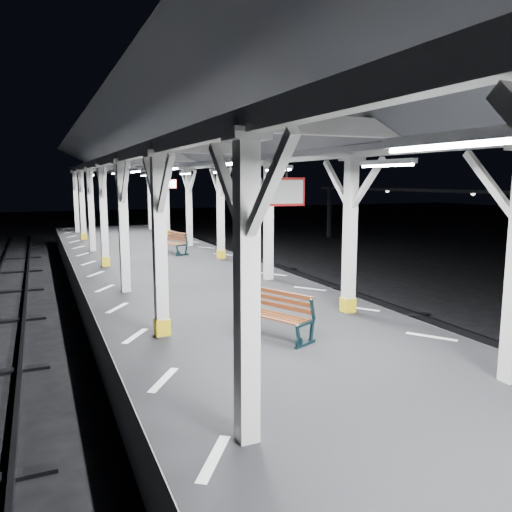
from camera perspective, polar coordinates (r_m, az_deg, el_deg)
ground at (r=8.65m, az=6.48°, el=-17.52°), size 120.00×120.00×0.00m
platform at (r=8.44m, az=6.54°, el=-14.47°), size 6.00×50.00×1.00m
hazard_stripes_left at (r=7.40m, az=-10.52°, el=-13.74°), size 1.00×48.00×0.01m
hazard_stripes_right at (r=9.67m, az=19.40°, el=-8.70°), size 1.00×48.00×0.01m
canopy at (r=7.78m, az=7.15°, el=14.13°), size 5.40×49.00×4.65m
bench_mid at (r=9.08m, az=2.31°, el=-6.52°), size 1.11×1.58×0.81m
bench_far at (r=19.53m, az=-9.40°, el=1.57°), size 0.97×1.60×0.82m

